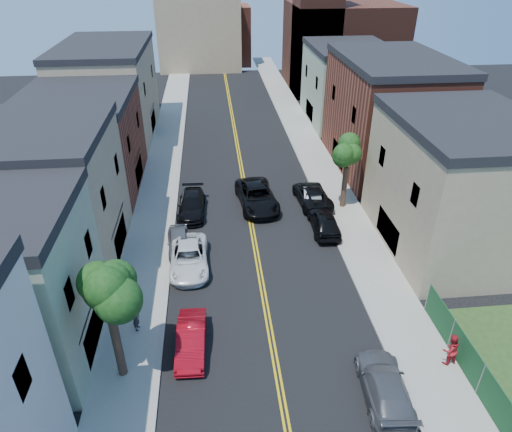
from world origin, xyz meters
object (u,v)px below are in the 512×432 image
object	(u,v)px
grey_car_right	(385,387)
pedestrian_left	(136,318)
grey_car_left	(179,242)
black_suv_lane	(257,196)
black_car_right	(324,221)
silver_car_right	(311,194)
dark_car_right_far	(312,195)
red_sedan	(191,339)
pedestrian_right	(450,349)
white_pickup	(189,258)
black_car_left	(192,205)

from	to	relation	value
grey_car_right	pedestrian_left	distance (m)	13.73
grey_car_left	black_suv_lane	xyz separation A→B (m)	(6.26, 5.93, 0.20)
black_car_right	silver_car_right	size ratio (longest dim) A/B	1.19
pedestrian_left	dark_car_right_far	bearing A→B (deg)	-36.31
dark_car_right_far	pedestrian_left	distance (m)	19.11
red_sedan	pedestrian_right	bearing A→B (deg)	-8.23
grey_car_right	red_sedan	bearing A→B (deg)	-18.86
grey_car_right	pedestrian_left	bearing A→B (deg)	-20.18
red_sedan	pedestrian_right	xyz separation A→B (m)	(13.36, -2.43, 0.38)
white_pickup	silver_car_right	size ratio (longest dim) A/B	1.35
white_pickup	grey_car_right	xyz separation A→B (m)	(9.65, -11.59, -0.01)
dark_car_right_far	pedestrian_left	world-z (taller)	pedestrian_left
black_car_left	pedestrian_left	bearing A→B (deg)	-99.82
black_car_left	pedestrian_right	xyz separation A→B (m)	(13.64, -17.31, 0.34)
silver_car_right	grey_car_right	bearing A→B (deg)	96.02
red_sedan	black_car_left	xyz separation A→B (m)	(-0.28, 14.89, 0.04)
white_pickup	pedestrian_left	distance (m)	6.47
grey_car_left	pedestrian_right	world-z (taller)	pedestrian_right
black_car_left	silver_car_right	xyz separation A→B (m)	(10.20, 0.99, -0.09)
white_pickup	grey_car_right	size ratio (longest dim) A/B	1.06
pedestrian_right	silver_car_right	bearing A→B (deg)	-89.17
black_car_right	white_pickup	bearing A→B (deg)	20.92
grey_car_left	grey_car_right	world-z (taller)	grey_car_right
white_pickup	silver_car_right	bearing A→B (deg)	38.14
grey_car_right	pedestrian_left	world-z (taller)	pedestrian_left
black_suv_lane	pedestrian_right	xyz separation A→B (m)	(8.18, -18.00, 0.21)
silver_car_right	dark_car_right_far	size ratio (longest dim) A/B	0.76
black_car_left	grey_car_right	size ratio (longest dim) A/B	1.01
grey_car_left	black_car_left	world-z (taller)	black_car_left
black_suv_lane	red_sedan	bearing A→B (deg)	-114.02
black_suv_lane	pedestrian_left	xyz separation A→B (m)	(-8.29, -13.88, 0.05)
red_sedan	dark_car_right_far	size ratio (longest dim) A/B	0.81
black_car_right	pedestrian_left	distance (m)	16.11
black_suv_lane	pedestrian_right	size ratio (longest dim) A/B	3.38
white_pickup	black_car_right	world-z (taller)	black_car_right
red_sedan	silver_car_right	world-z (taller)	red_sedan
black_car_left	black_car_right	xyz separation A→B (m)	(10.20, -3.71, 0.07)
grey_car_right	black_car_left	bearing A→B (deg)	-58.41
grey_car_right	dark_car_right_far	bearing A→B (deg)	-87.00
black_car_right	grey_car_right	bearing A→B (deg)	89.09
white_pickup	black_suv_lane	size ratio (longest dim) A/B	0.86
grey_car_left	pedestrian_left	world-z (taller)	pedestrian_left
white_pickup	red_sedan	bearing A→B (deg)	-88.81
dark_car_right_far	pedestrian_left	size ratio (longest dim) A/B	3.39
grey_car_right	black_suv_lane	bearing A→B (deg)	-73.36
dark_car_right_far	grey_car_left	bearing A→B (deg)	24.57
grey_car_right	pedestrian_right	world-z (taller)	pedestrian_right
white_pickup	black_car_right	xyz separation A→B (m)	(10.22, 3.66, 0.06)
red_sedan	black_car_left	world-z (taller)	black_car_left
grey_car_right	silver_car_right	distance (m)	19.96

